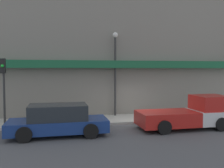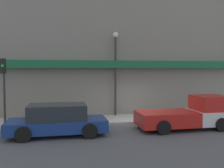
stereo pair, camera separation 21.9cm
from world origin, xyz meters
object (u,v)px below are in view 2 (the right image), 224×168
parked_car (57,120)px  street_lamp (115,64)px  pickup_truck (191,114)px  traffic_light (4,80)px  fire_hydrant (64,116)px

parked_car → street_lamp: 6.12m
pickup_truck → traffic_light: size_ratio=1.42×
parked_car → traffic_light: traffic_light is taller
parked_car → fire_hydrant: (0.34, 2.38, -0.26)m
fire_hydrant → street_lamp: size_ratio=0.12×
pickup_truck → street_lamp: 5.87m
pickup_truck → fire_hydrant: 7.25m
pickup_truck → street_lamp: (-3.40, 3.85, 2.85)m
pickup_truck → street_lamp: street_lamp is taller
parked_car → traffic_light: 4.09m
fire_hydrant → traffic_light: traffic_light is taller
fire_hydrant → traffic_light: 3.92m
fire_hydrant → street_lamp: street_lamp is taller
pickup_truck → street_lamp: bearing=130.6°
fire_hydrant → street_lamp: bearing=23.1°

